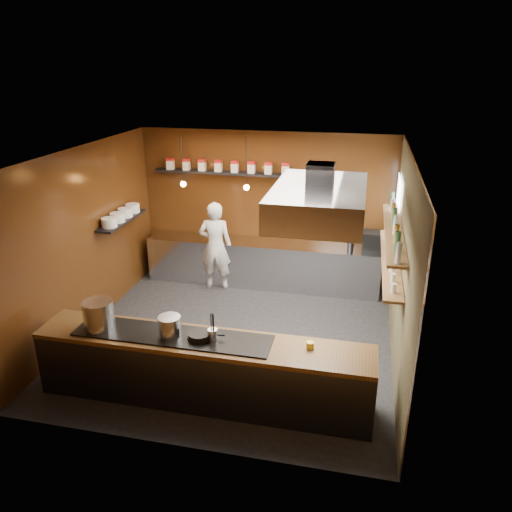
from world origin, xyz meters
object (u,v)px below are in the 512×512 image
(extractor_hood, at_px, (319,201))
(stockpot_small, at_px, (170,326))
(stockpot_large, at_px, (99,315))
(espresso_machine, at_px, (372,241))
(chef, at_px, (215,246))

(extractor_hood, bearing_deg, stockpot_small, -144.24)
(stockpot_large, height_order, espresso_machine, stockpot_large)
(stockpot_large, bearing_deg, chef, 81.33)
(extractor_hood, xyz_separation_m, stockpot_large, (-2.69, -1.24, -1.37))
(stockpot_small, bearing_deg, chef, 97.35)
(stockpot_large, distance_m, stockpot_small, 0.98)
(stockpot_large, bearing_deg, extractor_hood, 24.80)
(espresso_machine, height_order, chef, chef)
(stockpot_small, bearing_deg, extractor_hood, 35.76)
(espresso_machine, bearing_deg, extractor_hood, -105.97)
(extractor_hood, relative_size, stockpot_small, 6.83)
(stockpot_large, relative_size, espresso_machine, 1.09)
(stockpot_small, relative_size, chef, 0.17)
(stockpot_large, xyz_separation_m, espresso_machine, (3.49, 3.83, -0.05))
(stockpot_large, height_order, chef, chef)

